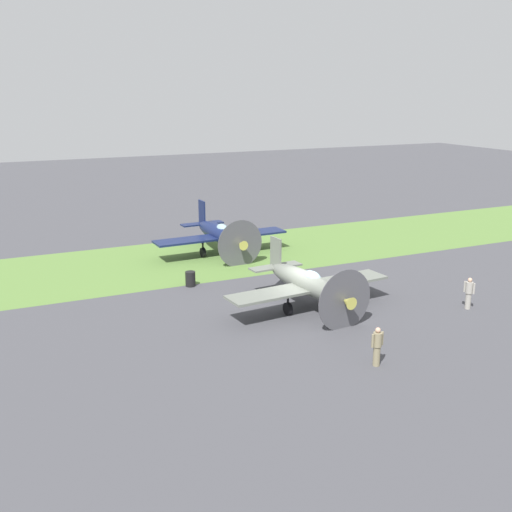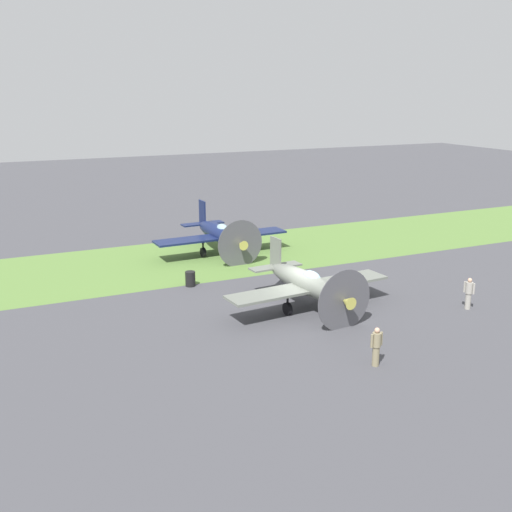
# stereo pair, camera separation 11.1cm
# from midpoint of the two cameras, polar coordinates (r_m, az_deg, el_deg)

# --- Properties ---
(ground_plane) EXTENTS (160.00, 160.00, 0.00)m
(ground_plane) POSITION_cam_midpoint_polar(r_m,az_deg,el_deg) (32.90, 3.95, -4.88)
(ground_plane) COLOR #424247
(grass_verge) EXTENTS (120.00, 11.00, 0.01)m
(grass_verge) POSITION_cam_midpoint_polar(r_m,az_deg,el_deg) (43.05, -3.54, 0.01)
(grass_verge) COLOR #567A38
(grass_verge) RESTS_ON ground
(airplane_lead) EXTENTS (9.52, 7.54, 3.38)m
(airplane_lead) POSITION_cam_midpoint_polar(r_m,az_deg,el_deg) (32.46, 4.88, -2.54)
(airplane_lead) COLOR slate
(airplane_lead) RESTS_ON ground
(airplane_wingman) EXTENTS (9.75, 7.73, 3.48)m
(airplane_wingman) POSITION_cam_midpoint_polar(r_m,az_deg,el_deg) (43.30, -3.31, 2.09)
(airplane_wingman) COLOR #141E47
(airplane_wingman) RESTS_ON ground
(ground_crew_chief) EXTENTS (0.38, 0.60, 1.73)m
(ground_crew_chief) POSITION_cam_midpoint_polar(r_m,az_deg,el_deg) (34.33, 19.40, -3.27)
(ground_crew_chief) COLOR #9E998E
(ground_crew_chief) RESTS_ON ground
(ground_crew_mechanic) EXTENTS (0.63, 0.38, 1.73)m
(ground_crew_mechanic) POSITION_cam_midpoint_polar(r_m,az_deg,el_deg) (26.41, 11.33, -8.25)
(ground_crew_mechanic) COLOR #847A5B
(ground_crew_mechanic) RESTS_ON ground
(fuel_drum) EXTENTS (0.60, 0.60, 0.90)m
(fuel_drum) POSITION_cam_midpoint_polar(r_m,az_deg,el_deg) (36.48, -6.09, -2.14)
(fuel_drum) COLOR black
(fuel_drum) RESTS_ON ground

